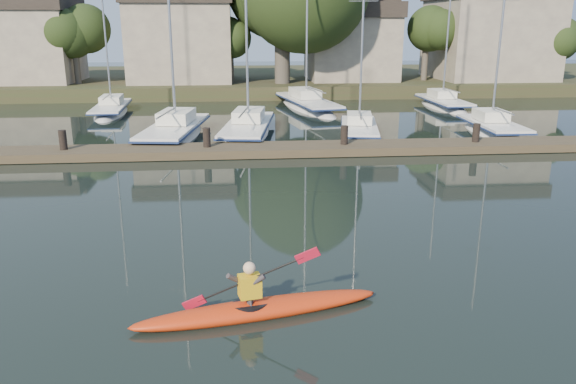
{
  "coord_description": "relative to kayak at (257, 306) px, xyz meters",
  "views": [
    {
      "loc": [
        -1.7,
        -9.98,
        5.4
      ],
      "look_at": [
        -0.4,
        4.09,
        1.2
      ],
      "focal_mm": 35.0,
      "sensor_mm": 36.0,
      "label": 1
    }
  ],
  "objects": [
    {
      "name": "ground",
      "position": [
        1.4,
        0.19,
        -0.19
      ],
      "size": [
        160.0,
        160.0,
        0.0
      ],
      "primitive_type": "plane",
      "color": "black",
      "rests_on": "ground"
    },
    {
      "name": "kayak",
      "position": [
        0.0,
        0.0,
        0.0
      ],
      "size": [
        4.96,
        1.64,
        1.58
      ],
      "rotation": [
        0.0,
        0.0,
        0.2
      ],
      "color": "red",
      "rests_on": "ground"
    },
    {
      "name": "dock",
      "position": [
        1.4,
        14.19,
        0.01
      ],
      "size": [
        34.0,
        2.0,
        1.8
      ],
      "color": "#4D402C",
      "rests_on": "ground"
    },
    {
      "name": "sailboat_1",
      "position": [
        -3.4,
        18.43,
        -0.39
      ],
      "size": [
        3.47,
        9.3,
        14.85
      ],
      "rotation": [
        0.0,
        0.0,
        -0.14
      ],
      "color": "white",
      "rests_on": "ground"
    },
    {
      "name": "sailboat_2",
      "position": [
        0.26,
        18.8,
        -0.38
      ],
      "size": [
        3.46,
        9.48,
        15.34
      ],
      "rotation": [
        0.0,
        0.0,
        -0.14
      ],
      "color": "white",
      "rests_on": "ground"
    },
    {
      "name": "sailboat_3",
      "position": [
        5.95,
        18.24,
        -0.36
      ],
      "size": [
        3.12,
        7.27,
        11.37
      ],
      "rotation": [
        0.0,
        0.0,
        -0.19
      ],
      "color": "white",
      "rests_on": "ground"
    },
    {
      "name": "sailboat_4",
      "position": [
        12.99,
        18.1,
        -0.38
      ],
      "size": [
        2.35,
        6.89,
        11.56
      ],
      "rotation": [
        0.0,
        0.0,
        -0.05
      ],
      "color": "white",
      "rests_on": "ground"
    },
    {
      "name": "sailboat_5",
      "position": [
        -8.28,
        26.97,
        -0.36
      ],
      "size": [
        2.35,
        8.19,
        13.41
      ],
      "rotation": [
        0.0,
        0.0,
        0.06
      ],
      "color": "white",
      "rests_on": "ground"
    },
    {
      "name": "sailboat_6",
      "position": [
        4.51,
        28.01,
        -0.39
      ],
      "size": [
        4.11,
        10.86,
        16.9
      ],
      "rotation": [
        0.0,
        0.0,
        0.18
      ],
      "color": "white",
      "rests_on": "ground"
    },
    {
      "name": "sailboat_7",
      "position": [
        13.85,
        27.63,
        -0.38
      ],
      "size": [
        2.11,
        7.79,
        12.53
      ],
      "rotation": [
        0.0,
        0.0,
        0.01
      ],
      "color": "white",
      "rests_on": "ground"
    },
    {
      "name": "shore",
      "position": [
        3.01,
        40.48,
        3.04
      ],
      "size": [
        90.0,
        25.25,
        12.75
      ],
      "color": "#2C381C",
      "rests_on": "ground"
    }
  ]
}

